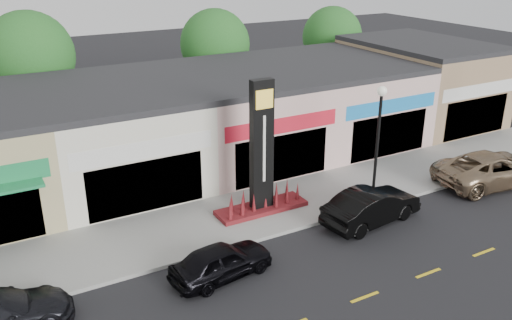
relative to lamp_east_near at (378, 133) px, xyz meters
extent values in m
plane|color=black|center=(-8.00, -2.50, -3.48)|extent=(120.00, 120.00, 0.00)
cube|color=gray|center=(-8.00, 1.85, -3.40)|extent=(52.00, 4.30, 0.15)
cube|color=gray|center=(-8.00, -0.40, -3.40)|extent=(52.00, 0.20, 0.15)
cube|color=beige|center=(-9.50, 9.00, -1.23)|extent=(7.00, 10.00, 4.50)
cube|color=#262628|center=(-9.50, 9.00, 1.17)|extent=(7.00, 10.00, 0.30)
cube|color=black|center=(-9.50, 4.05, -2.08)|extent=(5.25, 0.10, 2.40)
cube|color=silver|center=(-9.50, 4.05, -0.38)|extent=(6.30, 0.12, 0.80)
cube|color=#D4AAA2|center=(-2.50, 9.00, -1.23)|extent=(7.00, 10.00, 4.50)
cube|color=#262628|center=(-2.50, 9.00, 1.17)|extent=(7.00, 10.00, 0.30)
cube|color=black|center=(-2.50, 4.05, -2.08)|extent=(5.25, 0.10, 2.40)
cube|color=red|center=(-2.50, 4.05, -0.38)|extent=(6.30, 0.12, 0.80)
cube|color=#D4AAA2|center=(4.50, 9.00, -1.23)|extent=(7.00, 10.00, 4.50)
cube|color=#262628|center=(4.50, 9.00, 1.17)|extent=(7.00, 10.00, 0.30)
cube|color=black|center=(4.50, 4.05, -2.08)|extent=(5.25, 0.10, 2.40)
cube|color=#1D7FCD|center=(4.50, 4.05, -0.38)|extent=(6.30, 0.12, 0.80)
cube|color=#9A795A|center=(11.50, 9.00, -0.98)|extent=(7.00, 10.00, 5.00)
cube|color=#262628|center=(11.50, 9.00, 1.67)|extent=(7.00, 10.00, 0.30)
cube|color=black|center=(11.50, 4.05, -2.08)|extent=(5.25, 0.10, 2.40)
cube|color=silver|center=(11.50, 4.05, -0.38)|extent=(6.30, 0.12, 0.80)
cylinder|color=#382619|center=(-12.00, 17.00, -1.90)|extent=(0.36, 0.36, 3.15)
sphere|color=#20541A|center=(-12.00, 17.00, 1.75)|extent=(5.20, 5.20, 5.20)
cylinder|color=#382619|center=(0.00, 17.00, -1.99)|extent=(0.36, 0.36, 2.97)
sphere|color=#20541A|center=(0.00, 17.00, 1.42)|extent=(4.80, 4.80, 4.80)
cylinder|color=#382619|center=(10.00, 17.00, -2.08)|extent=(0.36, 0.36, 2.80)
sphere|color=#20541A|center=(10.00, 17.00, 1.16)|extent=(4.60, 4.60, 4.60)
cylinder|color=black|center=(-16.00, 0.00, -3.18)|extent=(0.32, 0.32, 0.30)
cylinder|color=black|center=(0.00, 0.00, -3.18)|extent=(0.32, 0.32, 0.30)
cylinder|color=black|center=(0.00, 0.00, -0.68)|extent=(0.14, 0.14, 5.00)
sphere|color=silver|center=(0.00, 0.00, 1.92)|extent=(0.44, 0.44, 0.44)
cube|color=maroon|center=(-5.00, 1.70, -3.23)|extent=(4.20, 1.30, 0.20)
cube|color=black|center=(-5.00, 1.70, -0.33)|extent=(1.00, 0.40, 6.00)
cube|color=yellow|center=(-5.00, 1.48, 1.87)|extent=(0.80, 0.05, 0.80)
cube|color=silver|center=(-5.00, 1.48, -0.33)|extent=(0.12, 0.04, 3.00)
imported|color=black|center=(-8.76, -1.98, -2.81)|extent=(2.11, 4.08, 1.33)
imported|color=black|center=(-1.28, -1.38, -2.70)|extent=(2.22, 4.88, 1.55)
imported|color=#90785B|center=(6.68, -1.16, -2.64)|extent=(3.50, 6.29, 1.66)
camera|label=1|loc=(-15.83, -17.25, 7.83)|focal=38.00mm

